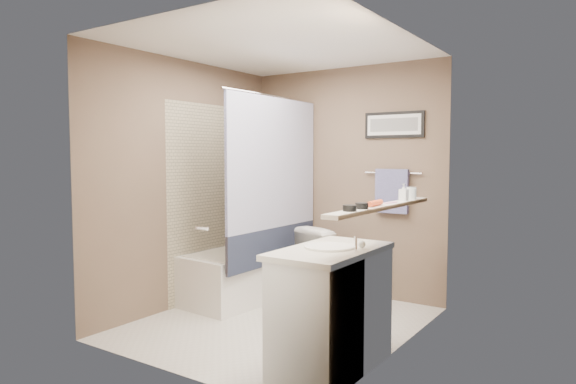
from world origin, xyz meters
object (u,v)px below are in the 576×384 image
Objects in this scene: toilet at (337,264)px; vanity at (331,311)px; hair_brush_front at (375,203)px; glass_jar at (411,193)px; candle_bowl_far at (362,206)px; candle_bowl_near at (350,208)px; soap_bottle at (404,192)px; bathtub at (249,273)px.

vanity is (0.72, -1.43, 0.01)m from toilet.
hair_brush_front is 0.72m from glass_jar.
glass_jar reaches higher than hair_brush_front.
toilet is at bearing 123.87° from candle_bowl_far.
candle_bowl_near is at bearing -26.52° from vanity.
candle_bowl_far is 0.67× the size of soap_bottle.
bathtub is 15.00× the size of glass_jar.
bathtub is 2.34m from candle_bowl_near.
vanity is at bearing -100.34° from glass_jar.
toilet is at bearing 128.64° from hair_brush_front.
candle_bowl_near reaches higher than bathtub.
toilet is 8.66× the size of candle_bowl_far.
toilet is 1.63m from hair_brush_front.
candle_bowl_near is 0.90× the size of glass_jar.
candle_bowl_far is at bearing 24.63° from vanity.
hair_brush_front is (1.79, -0.83, 0.89)m from bathtub.
vanity is at bearing -30.78° from bathtub.
hair_brush_front is 0.55m from soap_bottle.
glass_jar reaches higher than toilet.
vanity is at bearing 152.00° from candle_bowl_near.
candle_bowl_far reaches higher than toilet.
bathtub is at bearing 145.66° from candle_bowl_near.
candle_bowl_far is at bearing -26.04° from bathtub.
candle_bowl_far is 0.77m from soap_bottle.
soap_bottle is (1.79, -0.28, 0.93)m from bathtub.
soap_bottle is (0.00, 0.55, 0.05)m from hair_brush_front.
bathtub is 16.67× the size of candle_bowl_far.
bathtub is 2.25m from candle_bowl_far.
bathtub is at bearing 39.37° from toilet.
bathtub is at bearing 155.16° from hair_brush_front.
vanity is 10.00× the size of candle_bowl_near.
soap_bottle is at bearing 90.00° from candle_bowl_far.
bathtub is 0.94m from toilet.
vanity is 9.00× the size of glass_jar.
soap_bottle reaches higher than bathtub.
glass_jar is (0.00, 0.72, 0.03)m from hair_brush_front.
vanity is 0.76m from candle_bowl_near.
bathtub is 2.16m from hair_brush_front.
hair_brush_front reaches higher than toilet.
candle_bowl_near is at bearing -90.00° from candle_bowl_far.
candle_bowl_far is 0.90× the size of glass_jar.
soap_bottle is at bearing 90.00° from hair_brush_front.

